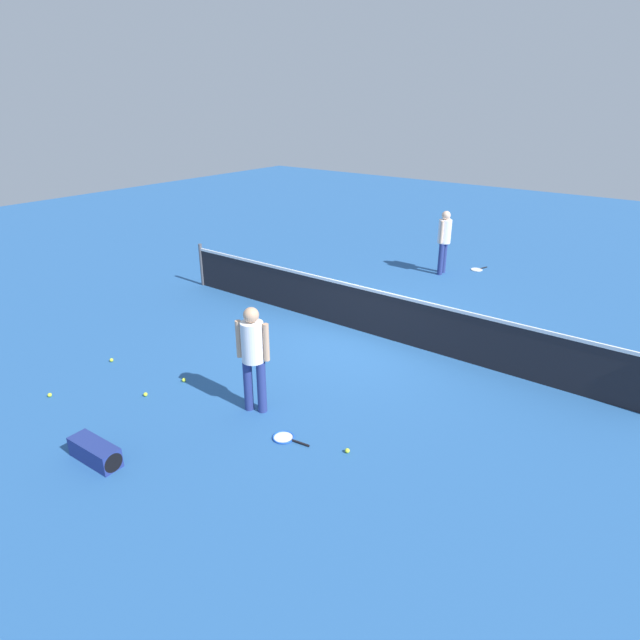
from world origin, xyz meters
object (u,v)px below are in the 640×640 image
player_far_side (444,237)px  tennis_ball_midcourt (347,451)px  tennis_ball_near_player (184,380)px  tennis_ball_baseline (145,394)px  tennis_ball_stray_left (50,395)px  tennis_racket_near_player (285,438)px  player_near_side (253,351)px  tennis_racket_far_player (477,270)px  tennis_ball_by_net (111,360)px  equipment_bag (97,453)px

player_far_side → tennis_ball_midcourt: bearing=-72.9°
tennis_ball_near_player → tennis_ball_baseline: 0.70m
tennis_ball_midcourt → tennis_ball_stray_left: 4.95m
tennis_ball_near_player → tennis_ball_stray_left: same height
tennis_racket_near_player → player_near_side: bearing=160.4°
tennis_ball_baseline → tennis_ball_stray_left: (-1.21, -0.95, 0.00)m
tennis_racket_far_player → tennis_ball_by_net: bearing=-108.5°
tennis_racket_far_player → tennis_ball_midcourt: (1.82, -9.00, 0.02)m
tennis_ball_near_player → tennis_ball_by_net: bearing=-169.1°
tennis_racket_near_player → equipment_bag: bearing=-130.7°
tennis_ball_stray_left → equipment_bag: 2.18m
tennis_racket_near_player → tennis_racket_far_player: same height
player_far_side → equipment_bag: bearing=-90.2°
player_far_side → tennis_racket_far_player: bearing=53.3°
tennis_ball_midcourt → tennis_ball_stray_left: (-4.65, -1.70, 0.00)m
tennis_ball_near_player → tennis_ball_stray_left: bearing=-129.2°
tennis_ball_near_player → tennis_ball_midcourt: 3.32m
player_far_side → tennis_ball_near_player: bearing=-95.8°
tennis_racket_far_player → tennis_ball_by_net: tennis_ball_by_net is taller
player_far_side → tennis_ball_by_net: (-2.47, -8.48, -0.98)m
player_near_side → player_far_side: bearing=95.4°
tennis_ball_baseline → equipment_bag: equipment_bag is taller
tennis_racket_far_player → equipment_bag: (-0.70, -11.16, 0.13)m
tennis_ball_baseline → equipment_bag: bearing=-57.0°
player_near_side → tennis_racket_far_player: (-0.09, 8.96, -1.00)m
tennis_racket_near_player → tennis_ball_midcourt: bearing=16.8°
player_far_side → player_near_side: bearing=-84.6°
tennis_ball_stray_left → equipment_bag: size_ratio=0.08×
tennis_racket_far_player → tennis_ball_baseline: 9.88m
player_near_side → tennis_ball_baseline: player_near_side is taller
player_far_side → equipment_bag: (-0.03, -10.27, -0.87)m
tennis_ball_stray_left → tennis_racket_near_player: bearing=20.8°
tennis_ball_by_net → equipment_bag: equipment_bag is taller
tennis_ball_near_player → tennis_ball_baseline: (-0.12, -0.69, 0.00)m
tennis_ball_near_player → tennis_ball_midcourt: same height
tennis_ball_stray_left → equipment_bag: bearing=-12.4°
tennis_racket_near_player → tennis_ball_baseline: bearing=-169.3°
player_near_side → tennis_ball_by_net: bearing=-172.7°
tennis_racket_near_player → player_far_side: bearing=100.9°
tennis_racket_far_player → player_near_side: bearing=-89.4°
player_near_side → tennis_ball_near_player: bearing=-176.4°
tennis_racket_near_player → equipment_bag: 2.51m
tennis_ball_midcourt → player_near_side: bearing=178.9°
player_far_side → tennis_ball_near_player: 8.27m
tennis_racket_far_player → tennis_ball_midcourt: bearing=-78.5°
player_near_side → tennis_ball_near_player: size_ratio=25.76×
player_far_side → tennis_ball_stray_left: (-2.16, -9.80, -0.98)m
tennis_ball_by_net → tennis_ball_stray_left: bearing=-76.9°
tennis_ball_midcourt → tennis_ball_stray_left: bearing=-159.9°
tennis_ball_stray_left → equipment_bag: (2.13, -0.47, 0.11)m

